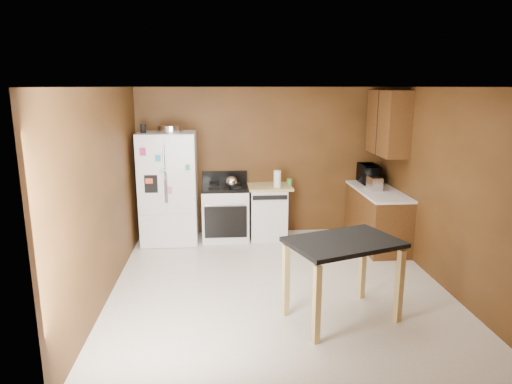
{
  "coord_description": "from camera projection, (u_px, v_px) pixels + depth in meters",
  "views": [
    {
      "loc": [
        -0.72,
        -5.45,
        2.51
      ],
      "look_at": [
        -0.21,
        0.85,
        1.04
      ],
      "focal_mm": 32.0,
      "sensor_mm": 36.0,
      "label": 1
    }
  ],
  "objects": [
    {
      "name": "toaster",
      "position": [
        375.0,
        183.0,
        7.24
      ],
      "size": [
        0.18,
        0.29,
        0.21
      ],
      "primitive_type": "cube",
      "rotation": [
        0.0,
        0.0,
        0.02
      ],
      "color": "silver",
      "rests_on": "right_cabinets"
    },
    {
      "name": "ceiling",
      "position": [
        280.0,
        87.0,
        5.35
      ],
      "size": [
        4.5,
        4.5,
        0.0
      ],
      "primitive_type": "plane",
      "rotation": [
        3.14,
        0.0,
        0.0
      ],
      "color": "white",
      "rests_on": "ground"
    },
    {
      "name": "green_canister",
      "position": [
        289.0,
        182.0,
        7.7
      ],
      "size": [
        0.11,
        0.11,
        0.1
      ],
      "primitive_type": "cylinder",
      "rotation": [
        0.0,
        0.0,
        -0.32
      ],
      "color": "green",
      "rests_on": "dishwasher"
    },
    {
      "name": "wall_back",
      "position": [
        262.0,
        162.0,
        7.82
      ],
      "size": [
        4.2,
        0.0,
        4.2
      ],
      "primitive_type": "plane",
      "rotation": [
        1.57,
        0.0,
        0.0
      ],
      "color": "#593417",
      "rests_on": "ground"
    },
    {
      "name": "wall_right",
      "position": [
        442.0,
        188.0,
        5.8
      ],
      "size": [
        0.0,
        4.5,
        4.5
      ],
      "primitive_type": "plane",
      "rotation": [
        1.57,
        0.0,
        -1.57
      ],
      "color": "#593417",
      "rests_on": "ground"
    },
    {
      "name": "dishwasher",
      "position": [
        268.0,
        211.0,
        7.71
      ],
      "size": [
        0.78,
        0.63,
        0.89
      ],
      "color": "white",
      "rests_on": "ground"
    },
    {
      "name": "wall_front",
      "position": [
        317.0,
        256.0,
        3.45
      ],
      "size": [
        4.2,
        0.0,
        4.2
      ],
      "primitive_type": "plane",
      "rotation": [
        -1.57,
        0.0,
        0.0
      ],
      "color": "#593417",
      "rests_on": "ground"
    },
    {
      "name": "wall_left",
      "position": [
        105.0,
        194.0,
        5.47
      ],
      "size": [
        0.0,
        4.5,
        4.5
      ],
      "primitive_type": "plane",
      "rotation": [
        1.57,
        0.0,
        1.57
      ],
      "color": "#593417",
      "rests_on": "ground"
    },
    {
      "name": "right_cabinets",
      "position": [
        380.0,
        189.0,
        7.3
      ],
      "size": [
        0.63,
        1.58,
        2.45
      ],
      "color": "brown",
      "rests_on": "ground"
    },
    {
      "name": "roasting_pan",
      "position": [
        171.0,
        129.0,
        7.25
      ],
      "size": [
        0.41,
        0.41,
        0.1
      ],
      "primitive_type": "cylinder",
      "color": "silver",
      "rests_on": "refrigerator"
    },
    {
      "name": "microwave",
      "position": [
        369.0,
        174.0,
        7.77
      ],
      "size": [
        0.36,
        0.52,
        0.29
      ],
      "primitive_type": "imported",
      "rotation": [
        0.0,
        0.0,
        1.56
      ],
      "color": "black",
      "rests_on": "right_cabinets"
    },
    {
      "name": "gas_range",
      "position": [
        225.0,
        212.0,
        7.63
      ],
      "size": [
        0.76,
        0.68,
        1.1
      ],
      "color": "white",
      "rests_on": "ground"
    },
    {
      "name": "paper_towel",
      "position": [
        277.0,
        179.0,
        7.46
      ],
      "size": [
        0.14,
        0.14,
        0.28
      ],
      "primitive_type": "cylinder",
      "rotation": [
        0.0,
        0.0,
        -0.18
      ],
      "color": "white",
      "rests_on": "dishwasher"
    },
    {
      "name": "island",
      "position": [
        343.0,
        253.0,
        4.89
      ],
      "size": [
        1.34,
        1.11,
        0.91
      ],
      "color": "black",
      "rests_on": "ground"
    },
    {
      "name": "kettle",
      "position": [
        231.0,
        182.0,
        7.39
      ],
      "size": [
        0.19,
        0.19,
        0.19
      ],
      "primitive_type": "sphere",
      "color": "silver",
      "rests_on": "gas_range"
    },
    {
      "name": "refrigerator",
      "position": [
        169.0,
        188.0,
        7.4
      ],
      "size": [
        0.9,
        0.8,
        1.8
      ],
      "color": "white",
      "rests_on": "ground"
    },
    {
      "name": "pen_cup",
      "position": [
        143.0,
        128.0,
        7.11
      ],
      "size": [
        0.09,
        0.09,
        0.13
      ],
      "primitive_type": "cylinder",
      "color": "black",
      "rests_on": "refrigerator"
    },
    {
      "name": "floor",
      "position": [
        278.0,
        284.0,
        5.92
      ],
      "size": [
        4.5,
        4.5,
        0.0
      ],
      "primitive_type": "plane",
      "color": "white",
      "rests_on": "ground"
    }
  ]
}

